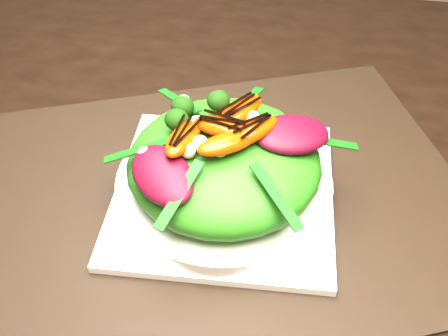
% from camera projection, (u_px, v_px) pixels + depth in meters
% --- Properties ---
extents(dining_table, '(1.60, 0.90, 0.75)m').
position_uv_depth(dining_table, '(272.00, 157.00, 0.69)').
color(dining_table, black).
rests_on(dining_table, floor).
extents(placemat, '(0.68, 0.61, 0.00)m').
position_uv_depth(placemat, '(224.00, 195.00, 0.61)').
color(placemat, black).
rests_on(placemat, dining_table).
extents(plate_base, '(0.26, 0.26, 0.01)m').
position_uv_depth(plate_base, '(224.00, 191.00, 0.61)').
color(plate_base, white).
rests_on(plate_base, placemat).
extents(salad_bowl, '(0.29, 0.29, 0.02)m').
position_uv_depth(salad_bowl, '(224.00, 183.00, 0.60)').
color(salad_bowl, silver).
rests_on(salad_bowl, plate_base).
extents(lettuce_mound, '(0.28, 0.28, 0.07)m').
position_uv_depth(lettuce_mound, '(224.00, 162.00, 0.57)').
color(lettuce_mound, '#2E7816').
rests_on(lettuce_mound, salad_bowl).
extents(radicchio_leaf, '(0.10, 0.08, 0.02)m').
position_uv_depth(radicchio_leaf, '(292.00, 134.00, 0.55)').
color(radicchio_leaf, '#440716').
rests_on(radicchio_leaf, lettuce_mound).
extents(orange_segment, '(0.07, 0.06, 0.02)m').
position_uv_depth(orange_segment, '(231.00, 121.00, 0.55)').
color(orange_segment, red).
rests_on(orange_segment, lettuce_mound).
extents(broccoli_floret, '(0.04, 0.04, 0.04)m').
position_uv_depth(broccoli_floret, '(171.00, 105.00, 0.57)').
color(broccoli_floret, black).
rests_on(broccoli_floret, lettuce_mound).
extents(macadamia_nut, '(0.02, 0.02, 0.02)m').
position_uv_depth(macadamia_nut, '(247.00, 152.00, 0.52)').
color(macadamia_nut, beige).
rests_on(macadamia_nut, lettuce_mound).
extents(balsamic_drizzle, '(0.04, 0.02, 0.00)m').
position_uv_depth(balsamic_drizzle, '(231.00, 114.00, 0.55)').
color(balsamic_drizzle, black).
rests_on(balsamic_drizzle, orange_segment).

